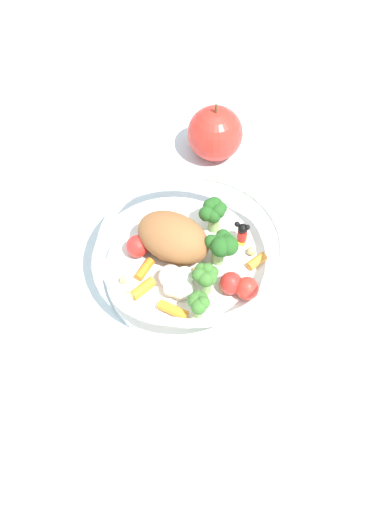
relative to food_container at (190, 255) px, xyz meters
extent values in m
plane|color=silver|center=(0.02, -0.01, -0.03)|extent=(2.40, 2.40, 0.00)
cylinder|color=white|center=(0.00, 0.00, -0.03)|extent=(0.20, 0.20, 0.01)
torus|color=white|center=(0.00, 0.00, 0.02)|extent=(0.21, 0.21, 0.01)
ellipsoid|color=#935B33|center=(-0.03, 0.01, 0.01)|extent=(0.09, 0.07, 0.05)
cylinder|color=#7FAD5B|center=(0.02, 0.03, -0.01)|extent=(0.01, 0.01, 0.03)
sphere|color=#23561E|center=(0.04, 0.02, 0.02)|extent=(0.02, 0.02, 0.02)
sphere|color=#23561E|center=(0.03, 0.03, 0.02)|extent=(0.02, 0.02, 0.02)
sphere|color=#23561E|center=(0.02, 0.03, 0.02)|extent=(0.02, 0.02, 0.02)
sphere|color=#23561E|center=(0.02, 0.03, 0.02)|extent=(0.02, 0.02, 0.02)
sphere|color=#23561E|center=(0.02, 0.02, 0.02)|extent=(0.02, 0.02, 0.02)
sphere|color=#23561E|center=(0.02, 0.02, 0.02)|extent=(0.02, 0.02, 0.02)
sphere|color=#23561E|center=(0.03, 0.02, 0.02)|extent=(0.02, 0.02, 0.02)
cylinder|color=#7FAD5B|center=(0.04, -0.02, -0.01)|extent=(0.01, 0.01, 0.02)
sphere|color=#386B28|center=(0.04, -0.02, 0.01)|extent=(0.02, 0.02, 0.02)
sphere|color=#386B28|center=(0.04, -0.01, 0.01)|extent=(0.01, 0.01, 0.01)
sphere|color=#386B28|center=(0.03, -0.01, 0.01)|extent=(0.02, 0.02, 0.02)
sphere|color=#386B28|center=(0.03, -0.02, 0.01)|extent=(0.01, 0.01, 0.01)
sphere|color=#386B28|center=(0.03, -0.02, 0.01)|extent=(0.02, 0.02, 0.02)
sphere|color=#386B28|center=(0.04, -0.02, 0.01)|extent=(0.02, 0.02, 0.02)
cylinder|color=#8EB766|center=(-0.01, 0.06, -0.01)|extent=(0.01, 0.01, 0.02)
sphere|color=#23561E|center=(0.00, 0.06, 0.01)|extent=(0.02, 0.02, 0.02)
sphere|color=#23561E|center=(0.00, 0.07, 0.01)|extent=(0.02, 0.02, 0.02)
sphere|color=#23561E|center=(-0.01, 0.07, 0.01)|extent=(0.02, 0.02, 0.02)
sphere|color=#23561E|center=(-0.02, 0.06, 0.02)|extent=(0.02, 0.02, 0.02)
sphere|color=#23561E|center=(-0.01, 0.05, 0.01)|extent=(0.02, 0.02, 0.02)
sphere|color=#23561E|center=(-0.01, 0.06, 0.01)|extent=(0.02, 0.02, 0.02)
cylinder|color=#8EB766|center=(0.05, -0.05, -0.01)|extent=(0.01, 0.01, 0.02)
sphere|color=#386B28|center=(0.05, -0.05, 0.01)|extent=(0.01, 0.01, 0.01)
sphere|color=#386B28|center=(0.05, -0.04, 0.01)|extent=(0.01, 0.01, 0.01)
sphere|color=#386B28|center=(0.04, -0.04, 0.01)|extent=(0.01, 0.01, 0.01)
sphere|color=#386B28|center=(0.04, -0.05, 0.01)|extent=(0.02, 0.02, 0.02)
sphere|color=#386B28|center=(0.04, -0.05, 0.01)|extent=(0.01, 0.01, 0.01)
sphere|color=#386B28|center=(0.05, -0.05, 0.01)|extent=(0.02, 0.02, 0.02)
sphere|color=white|center=(0.01, -0.04, -0.01)|extent=(0.03, 0.03, 0.03)
sphere|color=white|center=(0.01, -0.02, 0.00)|extent=(0.02, 0.02, 0.02)
sphere|color=white|center=(0.00, -0.03, -0.01)|extent=(0.03, 0.03, 0.03)
sphere|color=white|center=(0.00, -0.04, -0.01)|extent=(0.02, 0.02, 0.02)
sphere|color=white|center=(0.01, -0.04, -0.01)|extent=(0.02, 0.02, 0.02)
cube|color=yellow|center=(0.03, 0.07, -0.02)|extent=(0.01, 0.02, 0.00)
cylinder|color=red|center=(0.03, 0.07, -0.01)|extent=(0.01, 0.01, 0.02)
sphere|color=black|center=(0.03, 0.07, 0.00)|extent=(0.01, 0.01, 0.01)
sphere|color=black|center=(0.03, 0.07, 0.01)|extent=(0.01, 0.01, 0.01)
sphere|color=black|center=(0.02, 0.06, 0.01)|extent=(0.01, 0.01, 0.01)
cylinder|color=orange|center=(0.02, -0.06, -0.02)|extent=(0.04, 0.02, 0.01)
cylinder|color=orange|center=(-0.02, -0.06, -0.02)|extent=(0.02, 0.03, 0.01)
cylinder|color=orange|center=(-0.04, -0.04, -0.02)|extent=(0.01, 0.03, 0.01)
cylinder|color=orange|center=(0.06, 0.05, -0.02)|extent=(0.02, 0.03, 0.01)
sphere|color=red|center=(0.07, 0.00, -0.01)|extent=(0.03, 0.03, 0.03)
sphere|color=red|center=(0.06, 0.00, -0.01)|extent=(0.03, 0.03, 0.03)
sphere|color=red|center=(-0.06, -0.02, -0.01)|extent=(0.03, 0.03, 0.03)
sphere|color=tan|center=(0.01, 0.00, -0.02)|extent=(0.01, 0.01, 0.01)
sphere|color=#D1B775|center=(-0.05, 0.04, -0.02)|extent=(0.01, 0.01, 0.01)
sphere|color=tan|center=(-0.03, -0.08, -0.02)|extent=(0.01, 0.01, 0.01)
sphere|color=tan|center=(-0.07, 0.03, -0.02)|extent=(0.01, 0.01, 0.01)
sphere|color=tan|center=(-0.05, -0.06, -0.02)|extent=(0.01, 0.01, 0.01)
sphere|color=tan|center=(0.07, 0.02, -0.02)|extent=(0.01, 0.01, 0.01)
sphere|color=tan|center=(-0.07, 0.00, -0.02)|extent=(0.01, 0.01, 0.01)
sphere|color=tan|center=(0.05, 0.06, -0.02)|extent=(0.01, 0.01, 0.01)
sphere|color=red|center=(-0.09, 0.18, 0.00)|extent=(0.07, 0.07, 0.07)
cylinder|color=brown|center=(-0.09, 0.18, 0.05)|extent=(0.00, 0.00, 0.01)
cube|color=silver|center=(-0.01, -0.23, -0.03)|extent=(0.11, 0.14, 0.01)
camera|label=1|loc=(0.26, -0.36, 0.62)|focal=46.99mm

